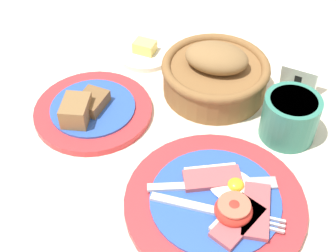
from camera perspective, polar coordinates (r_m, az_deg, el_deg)
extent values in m
plane|color=beige|center=(0.69, -0.98, -7.60)|extent=(3.00, 3.00, 0.00)
cylinder|color=red|center=(0.67, 5.74, -9.30)|extent=(0.26, 0.26, 0.01)
cylinder|color=#2D56B7|center=(0.66, 5.78, -8.90)|extent=(0.18, 0.18, 0.00)
cube|color=#BC5156|center=(0.65, 10.67, -10.08)|extent=(0.07, 0.10, 0.01)
cube|color=beige|center=(0.65, 9.25, -9.89)|extent=(0.04, 0.08, 0.01)
cube|color=#BC5156|center=(0.64, 8.69, -11.28)|extent=(0.05, 0.09, 0.01)
cube|color=beige|center=(0.64, 7.51, -10.49)|extent=(0.02, 0.08, 0.01)
cube|color=#BC5156|center=(0.68, 5.44, -6.38)|extent=(0.09, 0.08, 0.01)
cube|color=beige|center=(0.69, 5.18, -5.31)|extent=(0.07, 0.06, 0.01)
ellipsoid|color=red|center=(0.64, 7.97, -10.13)|extent=(0.05, 0.05, 0.03)
cylinder|color=#DB664C|center=(0.63, 8.08, -9.50)|extent=(0.04, 0.04, 0.00)
ellipsoid|color=white|center=(0.68, 7.81, -7.20)|extent=(0.07, 0.06, 0.01)
ellipsoid|color=yellow|center=(0.67, 8.27, -7.08)|extent=(0.02, 0.02, 0.01)
cube|color=silver|center=(0.65, 2.50, -9.56)|extent=(0.11, 0.05, 0.00)
cube|color=silver|center=(0.65, 8.92, -10.88)|extent=(0.03, 0.02, 0.00)
cube|color=silver|center=(0.64, 12.10, -12.09)|extent=(0.04, 0.02, 0.00)
cube|color=silver|center=(0.65, 12.19, -11.51)|extent=(0.04, 0.02, 0.00)
cube|color=silver|center=(0.65, 12.28, -10.93)|extent=(0.04, 0.02, 0.00)
cube|color=silver|center=(0.67, 2.08, -7.36)|extent=(0.09, 0.07, 0.00)
cube|color=#9EA0A5|center=(0.68, 9.91, -6.94)|extent=(0.07, 0.06, 0.00)
cylinder|color=red|center=(0.80, -9.10, 1.84)|extent=(0.20, 0.20, 0.01)
cylinder|color=#2D56B7|center=(0.80, -9.16, 2.26)|extent=(0.14, 0.14, 0.00)
cube|color=olive|center=(0.77, -11.16, 1.86)|extent=(0.06, 0.07, 0.04)
cube|color=brown|center=(0.79, -9.28, 2.95)|extent=(0.05, 0.06, 0.02)
cylinder|color=#337F6B|center=(0.76, 14.62, 1.00)|extent=(0.09, 0.09, 0.07)
cylinder|color=white|center=(0.74, 15.08, 2.86)|extent=(0.07, 0.07, 0.01)
cylinder|color=brown|center=(0.83, 5.71, 5.75)|extent=(0.18, 0.18, 0.05)
torus|color=brown|center=(0.81, 5.85, 7.24)|extent=(0.19, 0.19, 0.02)
ellipsoid|color=olive|center=(0.80, 5.95, 8.26)|extent=(0.13, 0.10, 0.04)
cylinder|color=silver|center=(0.92, -2.81, 8.82)|extent=(0.11, 0.11, 0.01)
cube|color=#F4E06B|center=(0.91, -2.85, 9.63)|extent=(0.05, 0.04, 0.02)
cube|color=white|center=(0.83, 15.48, 4.98)|extent=(0.06, 0.03, 0.07)
cube|color=white|center=(0.84, 15.90, 5.91)|extent=(0.06, 0.03, 0.07)
cube|color=black|center=(0.82, 15.49, 5.10)|extent=(0.01, 0.01, 0.04)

